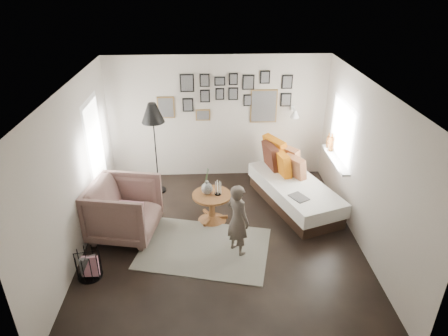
{
  "coord_description": "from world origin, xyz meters",
  "views": [
    {
      "loc": [
        -0.21,
        -5.45,
        4.12
      ],
      "look_at": [
        0.05,
        0.5,
        1.1
      ],
      "focal_mm": 32.0,
      "sensor_mm": 36.0,
      "label": 1
    }
  ],
  "objects_px": {
    "armchair": "(124,209)",
    "demijohn_large": "(329,210)",
    "vase": "(207,186)",
    "daybed": "(294,187)",
    "floor_lamp": "(153,116)",
    "demijohn_small": "(333,214)",
    "pedestal_table": "(212,208)",
    "child": "(238,220)",
    "magazine_basket": "(88,264)"
  },
  "relations": [
    {
      "from": "daybed",
      "to": "floor_lamp",
      "type": "distance_m",
      "value": 2.99
    },
    {
      "from": "daybed",
      "to": "magazine_basket",
      "type": "bearing_deg",
      "value": -169.95
    },
    {
      "from": "magazine_basket",
      "to": "daybed",
      "type": "bearing_deg",
      "value": 29.64
    },
    {
      "from": "demijohn_small",
      "to": "magazine_basket",
      "type": "bearing_deg",
      "value": -162.76
    },
    {
      "from": "vase",
      "to": "child",
      "type": "bearing_deg",
      "value": -62.99
    },
    {
      "from": "floor_lamp",
      "to": "demijohn_large",
      "type": "xyz_separation_m",
      "value": [
        3.19,
        -1.13,
        -1.43
      ]
    },
    {
      "from": "pedestal_table",
      "to": "magazine_basket",
      "type": "height_order",
      "value": "pedestal_table"
    },
    {
      "from": "magazine_basket",
      "to": "demijohn_large",
      "type": "bearing_deg",
      "value": 18.99
    },
    {
      "from": "daybed",
      "to": "child",
      "type": "height_order",
      "value": "child"
    },
    {
      "from": "daybed",
      "to": "pedestal_table",
      "type": "bearing_deg",
      "value": 179.87
    },
    {
      "from": "vase",
      "to": "demijohn_large",
      "type": "height_order",
      "value": "vase"
    },
    {
      "from": "vase",
      "to": "magazine_basket",
      "type": "height_order",
      "value": "vase"
    },
    {
      "from": "daybed",
      "to": "child",
      "type": "distance_m",
      "value": 1.9
    },
    {
      "from": "pedestal_table",
      "to": "demijohn_small",
      "type": "distance_m",
      "value": 2.17
    },
    {
      "from": "armchair",
      "to": "demijohn_large",
      "type": "relative_size",
      "value": 2.34
    },
    {
      "from": "floor_lamp",
      "to": "demijohn_large",
      "type": "bearing_deg",
      "value": -19.54
    },
    {
      "from": "pedestal_table",
      "to": "floor_lamp",
      "type": "bearing_deg",
      "value": 134.02
    },
    {
      "from": "pedestal_table",
      "to": "child",
      "type": "bearing_deg",
      "value": -66.6
    },
    {
      "from": "vase",
      "to": "demijohn_small",
      "type": "relative_size",
      "value": 1.18
    },
    {
      "from": "demijohn_large",
      "to": "child",
      "type": "xyz_separation_m",
      "value": [
        -1.73,
        -0.88,
        0.43
      ]
    },
    {
      "from": "armchair",
      "to": "magazine_basket",
      "type": "distance_m",
      "value": 1.14
    },
    {
      "from": "armchair",
      "to": "demijohn_large",
      "type": "height_order",
      "value": "armchair"
    },
    {
      "from": "pedestal_table",
      "to": "child",
      "type": "xyz_separation_m",
      "value": [
        0.39,
        -0.9,
        0.36
      ]
    },
    {
      "from": "pedestal_table",
      "to": "child",
      "type": "distance_m",
      "value": 1.05
    },
    {
      "from": "daybed",
      "to": "floor_lamp",
      "type": "height_order",
      "value": "floor_lamp"
    },
    {
      "from": "demijohn_small",
      "to": "floor_lamp",
      "type": "bearing_deg",
      "value": 158.84
    },
    {
      "from": "vase",
      "to": "pedestal_table",
      "type": "bearing_deg",
      "value": -14.04
    },
    {
      "from": "child",
      "to": "demijohn_small",
      "type": "bearing_deg",
      "value": -103.64
    },
    {
      "from": "pedestal_table",
      "to": "floor_lamp",
      "type": "xyz_separation_m",
      "value": [
        -1.07,
        1.11,
        1.36
      ]
    },
    {
      "from": "daybed",
      "to": "floor_lamp",
      "type": "relative_size",
      "value": 1.25
    },
    {
      "from": "pedestal_table",
      "to": "armchair",
      "type": "bearing_deg",
      "value": -166.96
    },
    {
      "from": "demijohn_small",
      "to": "pedestal_table",
      "type": "bearing_deg",
      "value": 176.18
    },
    {
      "from": "vase",
      "to": "child",
      "type": "distance_m",
      "value": 1.04
    },
    {
      "from": "magazine_basket",
      "to": "demijohn_small",
      "type": "bearing_deg",
      "value": 17.24
    },
    {
      "from": "vase",
      "to": "demijohn_small",
      "type": "distance_m",
      "value": 2.31
    },
    {
      "from": "magazine_basket",
      "to": "demijohn_large",
      "type": "xyz_separation_m",
      "value": [
        3.95,
        1.36,
        -0.04
      ]
    },
    {
      "from": "floor_lamp",
      "to": "daybed",
      "type": "bearing_deg",
      "value": -11.71
    },
    {
      "from": "magazine_basket",
      "to": "demijohn_large",
      "type": "relative_size",
      "value": 0.96
    },
    {
      "from": "magazine_basket",
      "to": "demijohn_small",
      "type": "relative_size",
      "value": 1.05
    },
    {
      "from": "magazine_basket",
      "to": "child",
      "type": "relative_size",
      "value": 0.36
    },
    {
      "from": "armchair",
      "to": "floor_lamp",
      "type": "xyz_separation_m",
      "value": [
        0.4,
        1.45,
        1.12
      ]
    },
    {
      "from": "pedestal_table",
      "to": "floor_lamp",
      "type": "relative_size",
      "value": 0.37
    },
    {
      "from": "vase",
      "to": "floor_lamp",
      "type": "bearing_deg",
      "value": 132.32
    },
    {
      "from": "daybed",
      "to": "demijohn_small",
      "type": "distance_m",
      "value": 0.93
    },
    {
      "from": "armchair",
      "to": "demijohn_small",
      "type": "bearing_deg",
      "value": -76.75
    },
    {
      "from": "demijohn_large",
      "to": "demijohn_small",
      "type": "distance_m",
      "value": 0.13
    },
    {
      "from": "demijohn_small",
      "to": "vase",
      "type": "bearing_deg",
      "value": 175.81
    },
    {
      "from": "pedestal_table",
      "to": "demijohn_small",
      "type": "bearing_deg",
      "value": -3.82
    },
    {
      "from": "pedestal_table",
      "to": "magazine_basket",
      "type": "relative_size",
      "value": 1.57
    },
    {
      "from": "vase",
      "to": "daybed",
      "type": "height_order",
      "value": "daybed"
    }
  ]
}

